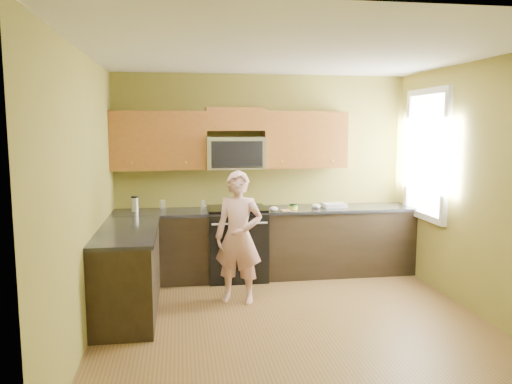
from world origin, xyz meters
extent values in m
plane|color=brown|center=(0.00, 0.00, 0.00)|extent=(4.00, 4.00, 0.00)
plane|color=white|center=(0.00, 0.00, 2.70)|extent=(4.00, 4.00, 0.00)
plane|color=olive|center=(0.00, 2.00, 1.35)|extent=(4.00, 0.00, 4.00)
plane|color=olive|center=(0.00, -2.00, 1.35)|extent=(4.00, 0.00, 4.00)
plane|color=olive|center=(-2.00, 0.00, 1.35)|extent=(0.00, 4.00, 4.00)
plane|color=olive|center=(2.00, 0.00, 1.35)|extent=(0.00, 4.00, 4.00)
cube|color=black|center=(0.00, 1.70, 0.44)|extent=(4.00, 0.60, 0.88)
cube|color=black|center=(-1.70, 0.60, 0.44)|extent=(0.60, 1.60, 0.88)
cube|color=black|center=(0.00, 1.69, 0.90)|extent=(4.00, 0.62, 0.04)
cube|color=black|center=(-1.69, 0.60, 0.90)|extent=(0.62, 1.60, 0.04)
cube|color=brown|center=(-0.40, 1.83, 2.10)|extent=(0.76, 0.33, 0.30)
imported|color=#D66E6B|center=(-0.48, 0.78, 0.76)|extent=(0.65, 0.54, 1.51)
cube|color=#B27F47|center=(0.22, 1.49, 0.93)|extent=(0.13, 0.13, 0.01)
ellipsoid|color=silver|center=(0.06, 1.49, 0.95)|extent=(0.14, 0.15, 0.06)
ellipsoid|color=silver|center=(0.66, 1.61, 0.95)|extent=(0.14, 0.15, 0.07)
cube|color=silver|center=(0.93, 1.70, 0.95)|extent=(0.31, 0.25, 0.05)
cylinder|color=silver|center=(-0.83, 1.76, 0.98)|extent=(0.08, 0.08, 0.12)
cylinder|color=silver|center=(-1.36, 1.88, 0.98)|extent=(0.07, 0.07, 0.12)
camera|label=1|loc=(-1.12, -4.76, 2.01)|focal=35.07mm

